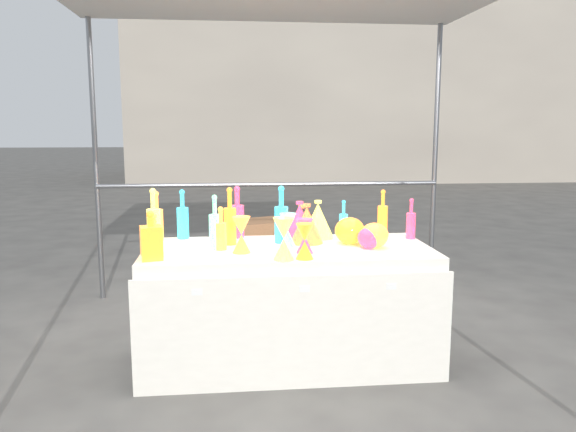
{
  "coord_description": "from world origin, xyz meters",
  "views": [
    {
      "loc": [
        -0.36,
        -3.45,
        1.5
      ],
      "look_at": [
        0.0,
        0.0,
        0.95
      ],
      "focal_mm": 35.0,
      "sensor_mm": 36.0,
      "label": 1
    }
  ],
  "objects": [
    {
      "name": "bottle_10",
      "position": [
        0.86,
        0.19,
        0.89
      ],
      "size": [
        0.08,
        0.08,
        0.28
      ],
      "primitive_type": null,
      "rotation": [
        0.0,
        0.0,
        -0.27
      ],
      "color": "#1E31B1",
      "rests_on": "display_table"
    },
    {
      "name": "decanter_0",
      "position": [
        -0.81,
        -0.14,
        0.88
      ],
      "size": [
        0.12,
        0.12,
        0.26
      ],
      "primitive_type": null,
      "rotation": [
        0.0,
        0.0,
        0.18
      ],
      "color": "red",
      "rests_on": "display_table"
    },
    {
      "name": "bottle_2",
      "position": [
        -0.36,
        0.12,
        0.94
      ],
      "size": [
        0.08,
        0.08,
        0.37
      ],
      "primitive_type": null,
      "rotation": [
        0.0,
        0.0,
        -0.03
      ],
      "color": "gold",
      "rests_on": "display_table"
    },
    {
      "name": "cardboard_box_flat",
      "position": [
        -0.14,
        3.0,
        0.03
      ],
      "size": [
        0.83,
        0.69,
        0.06
      ],
      "primitive_type": "cube",
      "rotation": [
        0.0,
        0.0,
        0.28
      ],
      "color": "#B47A51",
      "rests_on": "ground"
    },
    {
      "name": "lampshade_2",
      "position": [
        0.1,
        0.21,
        0.88
      ],
      "size": [
        0.3,
        0.3,
        0.26
      ],
      "primitive_type": null,
      "rotation": [
        0.0,
        0.0,
        -0.43
      ],
      "color": "#1E31B1",
      "rests_on": "display_table"
    },
    {
      "name": "ground",
      "position": [
        0.0,
        0.0,
        0.0
      ],
      "size": [
        80.0,
        80.0,
        0.0
      ],
      "primitive_type": "plane",
      "color": "slate",
      "rests_on": "ground"
    },
    {
      "name": "cardboard_box_closed",
      "position": [
        -0.01,
        2.8,
        0.23
      ],
      "size": [
        0.75,
        0.65,
        0.46
      ],
      "primitive_type": "cube",
      "rotation": [
        0.0,
        0.0,
        0.36
      ],
      "color": "#B47A51",
      "rests_on": "ground"
    },
    {
      "name": "bottle_0",
      "position": [
        -0.85,
        0.3,
        0.92
      ],
      "size": [
        0.11,
        0.11,
        0.33
      ],
      "primitive_type": null,
      "rotation": [
        0.0,
        0.0,
        0.42
      ],
      "color": "red",
      "rests_on": "display_table"
    },
    {
      "name": "hourglass_3",
      "position": [
        -0.0,
        0.01,
        0.86
      ],
      "size": [
        0.12,
        0.12,
        0.21
      ],
      "primitive_type": null,
      "rotation": [
        0.0,
        0.0,
        -0.09
      ],
      "color": "#CB2871",
      "rests_on": "display_table"
    },
    {
      "name": "decanter_1",
      "position": [
        -0.81,
        -0.25,
        0.89
      ],
      "size": [
        0.14,
        0.14,
        0.28
      ],
      "primitive_type": null,
      "rotation": [
        0.0,
        0.0,
        0.23
      ],
      "color": "gold",
      "rests_on": "display_table"
    },
    {
      "name": "display_table",
      "position": [
        0.0,
        -0.01,
        0.37
      ],
      "size": [
        1.84,
        0.83,
        0.75
      ],
      "color": "white",
      "rests_on": "ground"
    },
    {
      "name": "hourglass_0",
      "position": [
        0.06,
        -0.33,
        0.85
      ],
      "size": [
        0.13,
        0.13,
        0.21
      ],
      "primitive_type": null,
      "rotation": [
        0.0,
        0.0,
        -0.27
      ],
      "color": "gold",
      "rests_on": "display_table"
    },
    {
      "name": "bottle_9",
      "position": [
        0.71,
        0.36,
        0.91
      ],
      "size": [
        0.08,
        0.08,
        0.32
      ],
      "primitive_type": null,
      "rotation": [
        0.0,
        0.0,
        0.12
      ],
      "color": "gold",
      "rests_on": "display_table"
    },
    {
      "name": "bottle_1",
      "position": [
        -0.68,
        0.35,
        0.92
      ],
      "size": [
        0.1,
        0.1,
        0.34
      ],
      "primitive_type": null,
      "rotation": [
        0.0,
        0.0,
        -0.3
      ],
      "color": "#22901A",
      "rests_on": "display_table"
    },
    {
      "name": "hourglass_1",
      "position": [
        0.08,
        -0.17,
        0.85
      ],
      "size": [
        0.13,
        0.13,
        0.21
      ],
      "primitive_type": null,
      "rotation": [
        0.0,
        0.0,
        -0.29
      ],
      "color": "#1E31B1",
      "rests_on": "display_table"
    },
    {
      "name": "background_building",
      "position": [
        4.0,
        14.0,
        3.0
      ],
      "size": [
        14.0,
        6.0,
        6.0
      ],
      "primitive_type": "cube",
      "color": "#BBAF9C",
      "rests_on": "ground"
    },
    {
      "name": "bottle_4",
      "position": [
        -0.85,
        0.16,
        0.93
      ],
      "size": [
        0.11,
        0.11,
        0.37
      ],
      "primitive_type": null,
      "rotation": [
        0.0,
        0.0,
        0.4
      ],
      "color": "#11666E",
      "rests_on": "display_table"
    },
    {
      "name": "globe_0",
      "position": [
        0.54,
        -0.08,
        0.82
      ],
      "size": [
        0.2,
        0.2,
        0.14
      ],
      "primitive_type": null,
      "rotation": [
        0.0,
        0.0,
        -0.14
      ],
      "color": "red",
      "rests_on": "display_table"
    },
    {
      "name": "hourglass_2",
      "position": [
        -0.06,
        -0.34,
        0.87
      ],
      "size": [
        0.14,
        0.14,
        0.24
      ],
      "primitive_type": null,
      "rotation": [
        0.0,
        0.0,
        -0.17
      ],
      "color": "#11666E",
      "rests_on": "display_table"
    },
    {
      "name": "lampshade_0",
      "position": [
        0.14,
        0.12,
        0.88
      ],
      "size": [
        0.23,
        0.23,
        0.26
      ],
      "primitive_type": null,
      "rotation": [
        0.0,
        0.0,
        -0.06
      ],
      "color": "yellow",
      "rests_on": "display_table"
    },
    {
      "name": "globe_3",
      "position": [
        0.5,
        -0.09,
        0.81
      ],
      "size": [
        0.17,
        0.17,
        0.12
      ],
      "primitive_type": null,
      "rotation": [
        0.0,
        0.0,
        0.16
      ],
      "color": "#1E31B1",
      "rests_on": "display_table"
    },
    {
      "name": "bottle_3",
      "position": [
        -0.31,
        0.35,
        0.93
      ],
      "size": [
        0.12,
        0.12,
        0.36
      ],
      "primitive_type": null,
      "rotation": [
        0.0,
        0.0,
        0.43
      ],
      "color": "#1E31B1",
      "rests_on": "display_table"
    },
    {
      "name": "bottle_5",
      "position": [
        -0.46,
        -0.01,
        0.92
      ],
      "size": [
        0.1,
        0.1,
        0.34
      ],
      "primitive_type": null,
      "rotation": [
        0.0,
        0.0,
        0.38
      ],
      "color": "#CB2871",
      "rests_on": "display_table"
    },
    {
      "name": "bottle_8",
      "position": [
        0.4,
        0.24,
        0.88
      ],
      "size": [
        0.06,
        0.06,
        0.26
      ],
      "primitive_type": null,
      "rotation": [
        0.0,
        0.0,
        -0.01
      ],
      "color": "#22901A",
      "rests_on": "display_table"
    },
    {
      "name": "bottle_6",
      "position": [
        -0.42,
        -0.03,
        0.89
      ],
      "size": [
        0.09,
        0.09,
        0.27
      ],
      "primitive_type": null,
      "rotation": [
        0.0,
        0.0,
        -0.42
      ],
      "color": "red",
      "rests_on": "display_table"
    },
    {
      "name": "globe_2",
      "position": [
        0.41,
        0.06,
        0.83
      ],
      "size": [
        0.21,
        0.21,
        0.15
      ],
      "primitive_type": null,
      "rotation": [
        0.0,
        0.0,
        0.11
      ],
      "color": "gold",
      "rests_on": "display_table"
    },
    {
      "name": "lampshade_3",
      "position": [
        0.23,
        0.28,
        0.88
      ],
      "size": [
        0.27,
        0.27,
        0.26
      ],
      "primitive_type": null,
      "rotation": [
        0.0,
        0.0,
        0.25
      ],
      "color": "#11666E",
      "rests_on": "display_table"
    },
    {
      "name": "lampshade_1",
      "position": [
        0.12,
        0.28,
        0.86
      ],
      "size": [
        0.22,
        0.22,
        0.23
      ],
      "primitive_type": null,
      "rotation": [
        0.0,
        0.0,
        -0.19
      ],
      "color": "yellow",
      "rests_on": "display_table"
    },
    {
      "name": "bottle_7",
      "position": [
        -0.03,
        0.14,
        0.94
      ],
      "size": [
        0.12,
        0.12,
        0.38
      ],
      "primitive_type": null,
      "rotation": [
        0.0,
        0.0,
        -0.4
      ],
      "color": "#22901A",
      "rests_on": "display_table"
    },
    {
      "name": "hourglass_4",
      "position": [
        -0.3,
        -0.13,
        0.86
      ],
      "size": [
        0.11,
        0.11,
        0.22
      ],
      "primitive_type": null,
      "rotation": [
        0.0,
        0.0,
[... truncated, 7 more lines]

